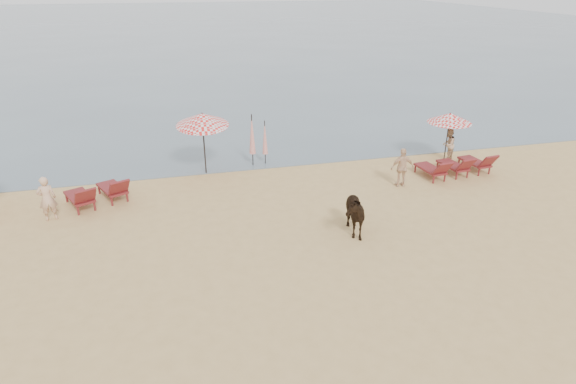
% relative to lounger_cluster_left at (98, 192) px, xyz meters
% --- Properties ---
extents(ground, '(120.00, 120.00, 0.00)m').
position_rel_lounger_cluster_left_xyz_m(ground, '(6.53, -8.00, -0.48)').
color(ground, tan).
rests_on(ground, ground).
extents(sea, '(160.00, 140.00, 0.06)m').
position_rel_lounger_cluster_left_xyz_m(sea, '(6.53, 72.00, -0.48)').
color(sea, '#51606B').
rests_on(sea, ground).
extents(lounger_cluster_left, '(2.54, 2.50, 0.69)m').
position_rel_lounger_cluster_left_xyz_m(lounger_cluster_left, '(0.00, 0.00, 0.00)').
color(lounger_cluster_left, maroon).
rests_on(lounger_cluster_left, ground).
extents(lounger_cluster_right, '(3.17, 2.10, 0.66)m').
position_rel_lounger_cluster_left_xyz_m(lounger_cluster_right, '(14.51, -0.69, -0.03)').
color(lounger_cluster_right, maroon).
rests_on(lounger_cluster_right, ground).
extents(umbrella_open_left_b, '(2.18, 2.22, 2.78)m').
position_rel_lounger_cluster_left_xyz_m(umbrella_open_left_b, '(4.15, 2.10, 1.92)').
color(umbrella_open_left_b, black).
rests_on(umbrella_open_left_b, ground).
extents(umbrella_open_right, '(1.92, 1.92, 2.34)m').
position_rel_lounger_cluster_left_xyz_m(umbrella_open_right, '(14.81, 0.77, 1.62)').
color(umbrella_open_right, black).
rests_on(umbrella_open_right, ground).
extents(umbrella_closed_left, '(0.25, 0.25, 2.03)m').
position_rel_lounger_cluster_left_xyz_m(umbrella_closed_left, '(6.87, 2.60, 0.76)').
color(umbrella_closed_left, black).
rests_on(umbrella_closed_left, ground).
extents(umbrella_closed_right, '(0.29, 0.29, 2.36)m').
position_rel_lounger_cluster_left_xyz_m(umbrella_closed_right, '(6.29, 2.55, 0.97)').
color(umbrella_closed_right, black).
rests_on(umbrella_closed_right, ground).
extents(cow, '(0.98, 1.87, 1.52)m').
position_rel_lounger_cluster_left_xyz_m(cow, '(8.33, -4.30, 0.28)').
color(cow, black).
rests_on(cow, ground).
extents(beachgoer_left, '(0.67, 0.52, 1.62)m').
position_rel_lounger_cluster_left_xyz_m(beachgoer_left, '(-1.52, -0.90, 0.33)').
color(beachgoer_left, tan).
rests_on(beachgoer_left, ground).
extents(beachgoer_right_a, '(0.92, 0.90, 1.49)m').
position_rel_lounger_cluster_left_xyz_m(beachgoer_right_a, '(15.12, 1.08, 0.26)').
color(beachgoer_right_a, tan).
rests_on(beachgoer_right_a, ground).
extents(beachgoer_right_b, '(0.97, 0.46, 1.61)m').
position_rel_lounger_cluster_left_xyz_m(beachgoer_right_b, '(11.70, -1.19, 0.32)').
color(beachgoer_right_b, '#DBAF89').
rests_on(beachgoer_right_b, ground).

